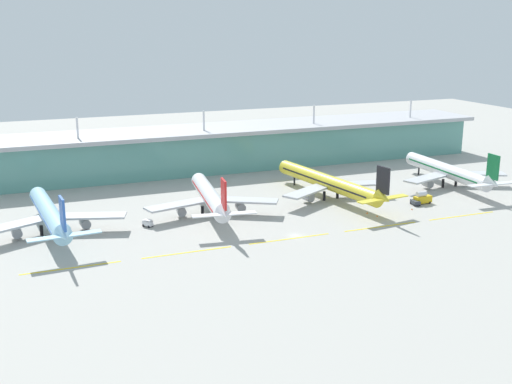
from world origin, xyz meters
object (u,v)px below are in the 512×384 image
at_px(airliner_far_middle, 329,183).
at_px(safety_cone_left_wingtip, 412,209).
at_px(airliner_farthest, 448,171).
at_px(safety_cone_nose_front, 377,216).
at_px(safety_cone_right_wingtip, 367,213).
at_px(pushback_tug, 415,202).
at_px(fuel_truck, 422,198).
at_px(baggage_cart, 148,223).
at_px(airliner_nearest, 50,215).
at_px(airliner_near_middle, 210,197).

xyz_separation_m(airliner_far_middle, safety_cone_left_wingtip, (21.31, -25.58, -6.11)).
relative_size(airliner_farthest, safety_cone_nose_front, 91.82).
xyz_separation_m(safety_cone_nose_front, safety_cone_right_wingtip, (-1.27, 4.68, 0.00)).
bearing_deg(pushback_tug, fuel_truck, 9.07).
relative_size(fuel_truck, safety_cone_nose_front, 10.52).
height_order(pushback_tug, baggage_cart, baggage_cart).
relative_size(airliner_far_middle, pushback_tug, 15.19).
distance_m(airliner_nearest, safety_cone_right_wingtip, 110.42).
bearing_deg(safety_cone_nose_front, safety_cone_right_wingtip, 105.24).
bearing_deg(airliner_farthest, safety_cone_nose_front, -152.27).
bearing_deg(airliner_nearest, safety_cone_nose_front, -12.13).
bearing_deg(pushback_tug, safety_cone_left_wingtip, -134.86).
distance_m(airliner_far_middle, baggage_cart, 75.01).
bearing_deg(safety_cone_left_wingtip, airliner_nearest, 170.61).
bearing_deg(baggage_cart, airliner_far_middle, 7.22).
height_order(pushback_tug, safety_cone_nose_front, pushback_tug).
relative_size(airliner_near_middle, safety_cone_left_wingtip, 85.59).
relative_size(airliner_farthest, safety_cone_right_wingtip, 91.82).
relative_size(fuel_truck, baggage_cart, 1.85).
distance_m(airliner_near_middle, baggage_cart, 25.72).
distance_m(pushback_tug, safety_cone_right_wingtip, 23.07).
distance_m(airliner_far_middle, pushback_tug, 33.80).
relative_size(airliner_nearest, safety_cone_left_wingtip, 90.31).
bearing_deg(safety_cone_nose_front, pushback_tug, 19.32).
height_order(airliner_nearest, airliner_far_middle, same).
bearing_deg(airliner_far_middle, baggage_cart, -172.78).
distance_m(airliner_near_middle, fuel_truck, 81.47).
bearing_deg(safety_cone_right_wingtip, airliner_far_middle, 97.98).
xyz_separation_m(baggage_cart, safety_cone_nose_front, (78.82, -18.86, -0.91)).
relative_size(airliner_near_middle, fuel_truck, 8.13).
bearing_deg(airliner_farthest, safety_cone_right_wingtip, -157.00).
height_order(fuel_truck, baggage_cart, fuel_truck).
bearing_deg(airliner_near_middle, airliner_farthest, 1.09).
xyz_separation_m(airliner_farthest, baggage_cart, (-130.46, -8.28, -5.19)).
bearing_deg(airliner_far_middle, safety_cone_left_wingtip, -50.21).
distance_m(pushback_tug, baggage_cart, 101.05).
xyz_separation_m(airliner_near_middle, fuel_truck, (79.57, -16.99, -4.18)).
xyz_separation_m(pushback_tug, baggage_cart, (-100.42, 11.29, 0.16)).
height_order(airliner_far_middle, pushback_tug, airliner_far_middle).
bearing_deg(airliner_nearest, pushback_tug, -6.96).
relative_size(pushback_tug, fuel_truck, 0.64).
xyz_separation_m(fuel_truck, safety_cone_nose_front, (-25.14, -8.14, -1.91)).
bearing_deg(safety_cone_right_wingtip, airliner_near_middle, 158.95).
distance_m(pushback_tug, safety_cone_nose_front, 22.90).
height_order(airliner_farthest, safety_cone_nose_front, airliner_farthest).
bearing_deg(airliner_nearest, safety_cone_right_wingtip, -9.89).
bearing_deg(fuel_truck, airliner_far_middle, 145.90).
height_order(baggage_cart, safety_cone_left_wingtip, baggage_cart).
bearing_deg(safety_cone_right_wingtip, fuel_truck, 7.46).
height_order(airliner_far_middle, airliner_farthest, same).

